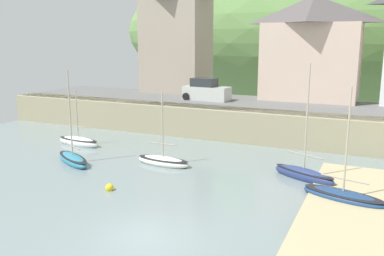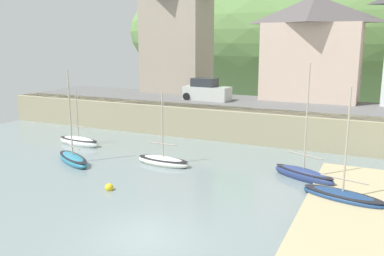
% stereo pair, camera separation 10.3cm
% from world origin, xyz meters
% --- Properties ---
extents(quay_seawall, '(48.00, 9.40, 2.40)m').
position_xyz_m(quay_seawall, '(0.00, 17.50, 1.36)').
color(quay_seawall, tan).
rests_on(quay_seawall, ground).
extents(hillside_backdrop, '(80.00, 44.00, 25.48)m').
position_xyz_m(hillside_backdrop, '(5.88, 55.20, 8.92)').
color(hillside_backdrop, '#638D4B').
rests_on(hillside_backdrop, ground).
extents(waterfront_building_left, '(6.55, 4.91, 11.67)m').
position_xyz_m(waterfront_building_left, '(-11.47, 25.20, 8.33)').
color(waterfront_building_left, '#A49583').
rests_on(waterfront_building_left, ground).
extents(waterfront_building_centre, '(8.43, 5.78, 9.03)m').
position_xyz_m(waterfront_building_centre, '(1.99, 25.20, 7.00)').
color(waterfront_building_centre, beige).
rests_on(waterfront_building_centre, ground).
extents(motorboat_with_cabin, '(3.87, 2.42, 6.65)m').
position_xyz_m(motorboat_with_cabin, '(4.35, 9.59, 0.31)').
color(motorboat_with_cabin, navy).
rests_on(motorboat_with_cabin, ground).
extents(rowboat_small_beached, '(3.88, 2.80, 6.04)m').
position_xyz_m(rowboat_small_beached, '(-9.53, 6.67, 0.26)').
color(rowboat_small_beached, teal).
rests_on(rowboat_small_beached, ground).
extents(sailboat_white_hull, '(3.71, 1.26, 4.34)m').
position_xyz_m(sailboat_white_hull, '(-12.18, 10.41, 0.28)').
color(sailboat_white_hull, white).
rests_on(sailboat_white_hull, ground).
extents(sailboat_nearest_shore, '(4.22, 2.28, 5.70)m').
position_xyz_m(sailboat_nearest_shore, '(6.65, 7.20, 0.23)').
color(sailboat_nearest_shore, navy).
rests_on(sailboat_nearest_shore, ground).
extents(sailboat_far_left, '(3.66, 1.33, 4.74)m').
position_xyz_m(sailboat_far_left, '(-4.13, 8.70, 0.24)').
color(sailboat_far_left, white).
rests_on(sailboat_far_left, ground).
extents(parked_car_near_slipway, '(4.18, 1.91, 1.95)m').
position_xyz_m(parked_car_near_slipway, '(-6.26, 20.70, 3.20)').
color(parked_car_near_slipway, '#B8BDB9').
rests_on(parked_car_near_slipway, ground).
extents(mooring_buoy, '(0.44, 0.44, 0.44)m').
position_xyz_m(mooring_buoy, '(-4.52, 3.59, 0.13)').
color(mooring_buoy, yellow).
rests_on(mooring_buoy, ground).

